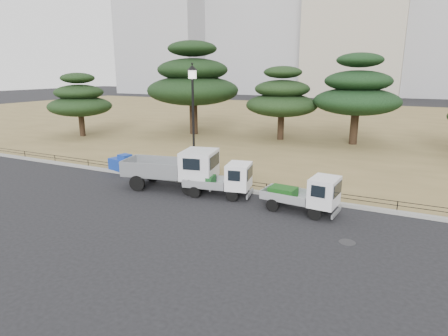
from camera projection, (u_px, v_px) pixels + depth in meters
The scene contains 14 objects.
ground at pixel (205, 205), 17.27m from camera, with size 220.00×220.00×0.00m, color black.
lawn at pixel (330, 123), 43.90m from camera, with size 120.00×56.00×0.15m, color olive.
curb at pixel (229, 188), 19.52m from camera, with size 120.00×0.25×0.16m, color gray.
truck_large at pixel (176, 167), 19.40m from camera, with size 5.10×2.77×2.11m.
truck_kei_front at pixel (223, 180), 18.28m from camera, with size 3.41×1.88×1.71m.
truck_kei_rear at pixel (306, 194), 16.16m from camera, with size 3.34×1.67×1.69m.
street_lamp at pixel (193, 104), 19.68m from camera, with size 0.55×0.55×6.15m.
pipe_fence at pixel (230, 181), 19.56m from camera, with size 38.00×0.04×0.40m.
tarp_pile at pixel (123, 163), 22.82m from camera, with size 1.69×1.38×1.00m.
manhole at pixel (347, 242), 13.48m from camera, with size 0.60×0.60×0.01m, color #2D2D30.
pine_west_far at pixel (80, 100), 34.10m from camera, with size 5.68×5.68×5.74m.
pine_west_near at pixel (193, 81), 34.96m from camera, with size 8.59×8.59×8.59m.
pine_center_left at pixel (282, 98), 32.22m from camera, with size 6.19×6.19×6.29m.
pine_center_right at pixel (357, 92), 29.96m from camera, with size 6.86×6.86×7.28m.
Camera 1 is at (7.91, -14.28, 5.97)m, focal length 30.00 mm.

